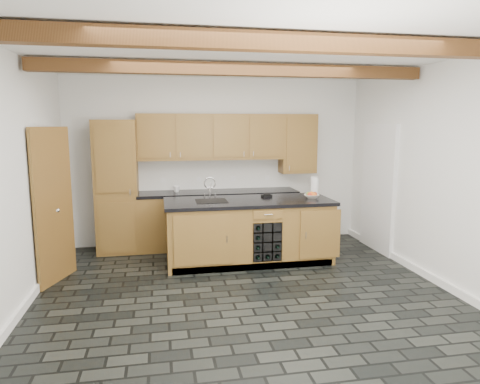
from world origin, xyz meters
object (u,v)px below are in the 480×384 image
(fruit_bowl, at_px, (312,196))
(paper_towel, at_px, (315,186))
(island, at_px, (249,231))
(kitchen_scale, at_px, (267,195))

(fruit_bowl, relative_size, paper_towel, 0.82)
(island, xyz_separation_m, kitchen_scale, (0.32, 0.22, 0.49))
(fruit_bowl, bearing_deg, island, 179.38)
(paper_towel, bearing_deg, kitchen_scale, -175.64)
(paper_towel, bearing_deg, island, -165.66)
(island, distance_m, kitchen_scale, 0.63)
(island, bearing_deg, paper_towel, 14.34)
(island, relative_size, fruit_bowl, 10.74)
(island, height_order, fruit_bowl, fruit_bowl)
(island, relative_size, paper_towel, 8.78)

